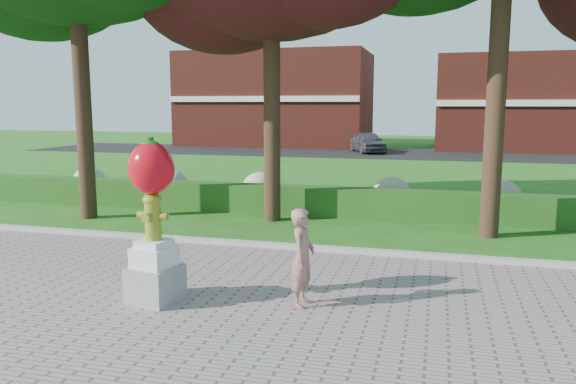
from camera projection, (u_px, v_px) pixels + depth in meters
The scene contains 10 objects.
ground at pixel (285, 300), 8.96m from camera, with size 100.00×100.00×0.00m, color #225A16.
curb at pixel (323, 249), 11.81m from camera, with size 40.00×0.18×0.15m, color #ADADA5.
lawn_hedge at pixel (352, 203), 15.58m from camera, with size 24.00×0.70×0.80m, color #174714.
hydrangea_row at pixel (376, 193), 16.36m from camera, with size 20.10×1.10×0.99m.
street at pixel (401, 154), 35.67m from camera, with size 50.00×8.00×0.02m, color black.
building_left at pixel (277, 99), 43.43m from camera, with size 14.00×8.00×7.00m, color maroon.
building_right at pixel (526, 103), 38.85m from camera, with size 12.00×8.00×6.40m, color maroon.
hydrant_sculpture at pixel (153, 216), 8.60m from camera, with size 0.82×0.82×2.57m.
woman at pixel (303, 258), 8.51m from camera, with size 0.55×0.36×1.51m, color #9E685A.
parked_car at pixel (368, 142), 36.49m from camera, with size 1.62×4.04×1.38m, color #45474E.
Camera 1 is at (2.28, -8.28, 3.09)m, focal length 35.00 mm.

